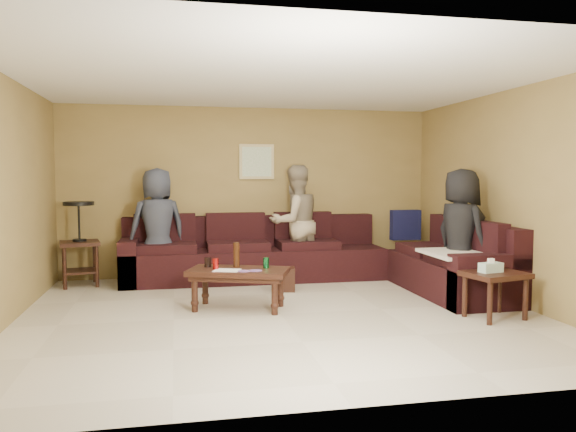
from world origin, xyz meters
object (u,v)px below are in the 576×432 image
Objects in this scene: coffee_table at (238,275)px; waste_bin at (285,279)px; person_right at (461,234)px; sectional_sofa at (319,261)px; person_middle at (295,222)px; side_table_right at (495,279)px; end_table_left at (80,242)px; person_left at (157,226)px.

coffee_table is 3.99× the size of waste_bin.
waste_bin is at bearing 52.94° from person_right.
sectional_sofa is 15.37× the size of waste_bin.
sectional_sofa is 0.64m from waste_bin.
coffee_table is 2.00m from person_middle.
side_table_right is 3.07m from person_middle.
end_table_left is 3.78× the size of waste_bin.
person_left is 0.97× the size of person_middle.
person_right reaches higher than waste_bin.
side_table_right is at bearing -20.04° from coffee_table.
coffee_table is 0.77× the size of person_right.
person_left is at bearing -4.09° from end_table_left.
waste_bin is at bearing -149.88° from sectional_sofa.
coffee_table is 2.76m from person_right.
sectional_sofa is 2.94× the size of person_right.
coffee_table is at bearing 76.32° from person_right.
end_table_left is at bearing 170.01° from sectional_sofa.
end_table_left is at bearing 149.29° from side_table_right.
person_right is (4.68, -1.70, 0.19)m from end_table_left.
side_table_right is at bearing 156.63° from person_right.
person_middle is at bearing 58.81° from coffee_table.
person_left reaches higher than coffee_table.
person_left is at bearing 118.77° from coffee_table.
end_table_left is at bearing -21.11° from person_middle.
person_left is at bearing 51.18° from person_right.
end_table_left is at bearing 55.22° from person_right.
waste_bin is (-0.53, -0.31, -0.17)m from sectional_sofa.
sectional_sofa is 2.83× the size of person_middle.
person_middle is (-0.23, 0.47, 0.50)m from sectional_sofa.
person_right is (3.65, -1.62, -0.01)m from person_left.
end_table_left is 1.05m from person_left.
waste_bin is (0.71, 0.88, -0.24)m from coffee_table.
end_table_left reaches higher than coffee_table.
person_right is at bearing -19.90° from end_table_left.
sectional_sofa is at bearing 122.19° from side_table_right.
side_table_right reaches higher than waste_bin.
sectional_sofa is 6.83× the size of side_table_right.
waste_bin is (2.66, -0.87, -0.45)m from end_table_left.
sectional_sofa is 3.85× the size of coffee_table.
side_table_right is 1.07m from person_right.
end_table_left is at bearing 161.88° from waste_bin.
sectional_sofa is 2.27m from person_left.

